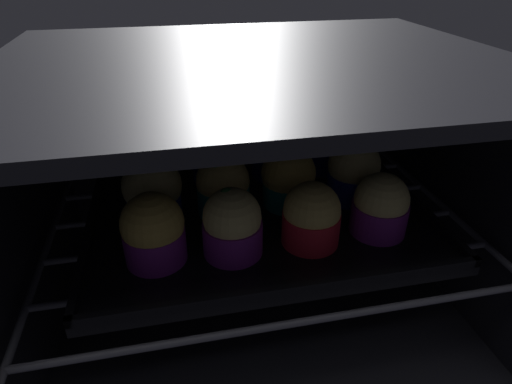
{
  "coord_description": "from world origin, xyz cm",
  "views": [
    {
      "loc": [
        -10.27,
        -26.1,
        46.33
      ],
      "look_at": [
        0.0,
        22.7,
        17.58
      ],
      "focal_mm": 30.12,
      "sensor_mm": 36.0,
      "label": 1
    }
  ],
  "objects_px": {
    "muffin_row0_col2": "(311,216)",
    "muffin_row2_col2": "(273,153)",
    "muffin_row1_col0": "(153,191)",
    "muffin_row1_col2": "(288,178)",
    "muffin_row0_col1": "(232,225)",
    "muffin_row2_col1": "(215,154)",
    "muffin_row2_col0": "(150,161)",
    "muffin_row1_col3": "(353,171)",
    "muffin_row1_col1": "(223,187)",
    "muffin_row2_col3": "(326,147)",
    "baking_tray": "(256,210)",
    "muffin_row0_col0": "(153,231)",
    "muffin_row0_col3": "(380,207)"
  },
  "relations": [
    {
      "from": "muffin_row1_col1",
      "to": "muffin_row2_col3",
      "type": "relative_size",
      "value": 0.97
    },
    {
      "from": "baking_tray",
      "to": "muffin_row0_col0",
      "type": "relative_size",
      "value": 5.25
    },
    {
      "from": "muffin_row0_col1",
      "to": "muffin_row1_col1",
      "type": "relative_size",
      "value": 1.01
    },
    {
      "from": "muffin_row2_col2",
      "to": "muffin_row2_col3",
      "type": "xyz_separation_m",
      "value": [
        0.09,
        0.0,
        0.0
      ]
    },
    {
      "from": "muffin_row1_col1",
      "to": "muffin_row2_col0",
      "type": "height_order",
      "value": "muffin_row2_col0"
    },
    {
      "from": "muffin_row1_col1",
      "to": "muffin_row1_col3",
      "type": "bearing_deg",
      "value": -0.53
    },
    {
      "from": "muffin_row2_col3",
      "to": "muffin_row2_col1",
      "type": "bearing_deg",
      "value": -179.57
    },
    {
      "from": "muffin_row2_col0",
      "to": "muffin_row2_col1",
      "type": "bearing_deg",
      "value": 0.39
    },
    {
      "from": "muffin_row0_col2",
      "to": "muffin_row1_col3",
      "type": "bearing_deg",
      "value": 44.44
    },
    {
      "from": "muffin_row1_col1",
      "to": "muffin_row2_col0",
      "type": "relative_size",
      "value": 0.94
    },
    {
      "from": "muffin_row1_col0",
      "to": "muffin_row2_col1",
      "type": "bearing_deg",
      "value": 44.8
    },
    {
      "from": "muffin_row2_col3",
      "to": "muffin_row1_col2",
      "type": "bearing_deg",
      "value": -133.52
    },
    {
      "from": "muffin_row0_col1",
      "to": "muffin_row2_col0",
      "type": "relative_size",
      "value": 0.95
    },
    {
      "from": "muffin_row0_col3",
      "to": "muffin_row1_col0",
      "type": "height_order",
      "value": "muffin_row1_col0"
    },
    {
      "from": "baking_tray",
      "to": "muffin_row1_col2",
      "type": "bearing_deg",
      "value": 2.07
    },
    {
      "from": "muffin_row1_col0",
      "to": "muffin_row1_col2",
      "type": "relative_size",
      "value": 1.03
    },
    {
      "from": "muffin_row0_col2",
      "to": "muffin_row1_col1",
      "type": "distance_m",
      "value": 0.13
    },
    {
      "from": "muffin_row1_col3",
      "to": "muffin_row2_col1",
      "type": "xyz_separation_m",
      "value": [
        -0.18,
        0.09,
        0.0
      ]
    },
    {
      "from": "muffin_row2_col2",
      "to": "muffin_row1_col2",
      "type": "bearing_deg",
      "value": -90.78
    },
    {
      "from": "muffin_row1_col1",
      "to": "muffin_row2_col2",
      "type": "height_order",
      "value": "same"
    },
    {
      "from": "muffin_row1_col2",
      "to": "muffin_row2_col1",
      "type": "bearing_deg",
      "value": 134.49
    },
    {
      "from": "muffin_row2_col3",
      "to": "baking_tray",
      "type": "bearing_deg",
      "value": -144.78
    },
    {
      "from": "muffin_row2_col2",
      "to": "baking_tray",
      "type": "bearing_deg",
      "value": -117.24
    },
    {
      "from": "muffin_row1_col0",
      "to": "muffin_row1_col3",
      "type": "bearing_deg",
      "value": -0.98
    },
    {
      "from": "muffin_row0_col1",
      "to": "muffin_row1_col3",
      "type": "relative_size",
      "value": 0.89
    },
    {
      "from": "muffin_row2_col0",
      "to": "muffin_row2_col2",
      "type": "bearing_deg",
      "value": -0.4
    },
    {
      "from": "muffin_row0_col2",
      "to": "muffin_row1_col3",
      "type": "height_order",
      "value": "muffin_row1_col3"
    },
    {
      "from": "muffin_row1_col3",
      "to": "muffin_row2_col2",
      "type": "height_order",
      "value": "muffin_row1_col3"
    },
    {
      "from": "muffin_row0_col2",
      "to": "muffin_row0_col1",
      "type": "bearing_deg",
      "value": -179.59
    },
    {
      "from": "muffin_row0_col3",
      "to": "muffin_row2_col1",
      "type": "height_order",
      "value": "muffin_row2_col1"
    },
    {
      "from": "muffin_row0_col2",
      "to": "muffin_row1_col0",
      "type": "relative_size",
      "value": 0.91
    },
    {
      "from": "muffin_row1_col0",
      "to": "muffin_row2_col1",
      "type": "distance_m",
      "value": 0.13
    },
    {
      "from": "muffin_row1_col3",
      "to": "muffin_row1_col0",
      "type": "bearing_deg",
      "value": 179.02
    },
    {
      "from": "muffin_row0_col3",
      "to": "muffin_row2_col0",
      "type": "height_order",
      "value": "muffin_row2_col0"
    },
    {
      "from": "baking_tray",
      "to": "muffin_row1_col2",
      "type": "height_order",
      "value": "muffin_row1_col2"
    },
    {
      "from": "muffin_row0_col1",
      "to": "muffin_row2_col1",
      "type": "relative_size",
      "value": 0.9
    },
    {
      "from": "muffin_row2_col2",
      "to": "muffin_row1_col0",
      "type": "bearing_deg",
      "value": -153.94
    },
    {
      "from": "muffin_row1_col2",
      "to": "muffin_row2_col0",
      "type": "bearing_deg",
      "value": 153.9
    },
    {
      "from": "muffin_row1_col1",
      "to": "muffin_row2_col1",
      "type": "distance_m",
      "value": 0.09
    },
    {
      "from": "muffin_row1_col2",
      "to": "muffin_row1_col3",
      "type": "bearing_deg",
      "value": -2.99
    },
    {
      "from": "baking_tray",
      "to": "muffin_row1_col1",
      "type": "distance_m",
      "value": 0.06
    },
    {
      "from": "muffin_row0_col1",
      "to": "muffin_row2_col0",
      "type": "height_order",
      "value": "muffin_row2_col0"
    },
    {
      "from": "muffin_row2_col0",
      "to": "muffin_row1_col3",
      "type": "bearing_deg",
      "value": -18.99
    },
    {
      "from": "baking_tray",
      "to": "muffin_row1_col3",
      "type": "xyz_separation_m",
      "value": [
        0.14,
        -0.0,
        0.05
      ]
    },
    {
      "from": "muffin_row0_col3",
      "to": "muffin_row1_col2",
      "type": "relative_size",
      "value": 0.94
    },
    {
      "from": "baking_tray",
      "to": "muffin_row2_col3",
      "type": "relative_size",
      "value": 5.22
    },
    {
      "from": "muffin_row2_col1",
      "to": "muffin_row2_col3",
      "type": "height_order",
      "value": "muffin_row2_col1"
    },
    {
      "from": "muffin_row1_col0",
      "to": "muffin_row2_col3",
      "type": "relative_size",
      "value": 1.02
    },
    {
      "from": "muffin_row1_col1",
      "to": "muffin_row0_col0",
      "type": "bearing_deg",
      "value": -136.65
    },
    {
      "from": "muffin_row0_col2",
      "to": "muffin_row2_col2",
      "type": "height_order",
      "value": "muffin_row2_col2"
    }
  ]
}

